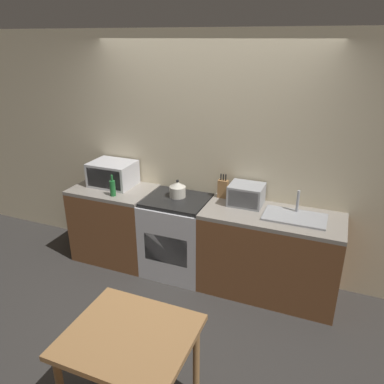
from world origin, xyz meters
The scene contains 12 objects.
ground_plane centered at (0.00, 0.00, 0.00)m, with size 16.00×16.00×0.00m, color #33302D.
wall_back centered at (0.00, 1.08, 1.30)m, with size 10.00×0.06×2.60m.
counter_left_run centered at (-1.04, 0.74, 0.45)m, with size 0.93×0.62×0.90m.
counter_right_run centered at (0.81, 0.74, 0.45)m, with size 1.38×0.62×0.90m.
stove_range centered at (-0.23, 0.74, 0.45)m, with size 0.69×0.62×0.90m.
kettle centered at (-0.24, 0.79, 0.99)m, with size 0.18×0.18×0.20m.
microwave centered at (-1.08, 0.83, 1.04)m, with size 0.50×0.39×0.28m.
bottle centered at (-0.91, 0.55, 0.99)m, with size 0.06×0.06×0.24m.
knife_block centered at (0.22, 0.96, 1.00)m, with size 0.11×0.06×0.27m.
toaster_oven centered at (0.50, 0.88, 1.01)m, with size 0.35×0.29×0.21m.
sink_basin centered at (1.02, 0.74, 0.91)m, with size 0.59×0.34×0.24m.
dining_table centered at (0.24, -1.04, 0.64)m, with size 0.81×0.72×0.74m.
Camera 1 is at (1.31, -2.62, 2.51)m, focal length 35.00 mm.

